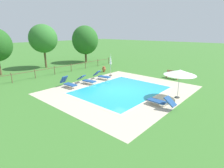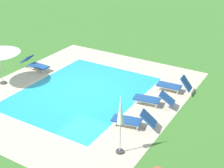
# 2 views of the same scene
# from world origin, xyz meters

# --- Properties ---
(ground_plane) EXTENTS (160.00, 160.00, 0.00)m
(ground_plane) POSITION_xyz_m (0.00, 0.00, 0.00)
(ground_plane) COLOR #3D752D
(pool_deck_paving) EXTENTS (11.78, 10.23, 0.01)m
(pool_deck_paving) POSITION_xyz_m (0.00, 0.00, 0.00)
(pool_deck_paving) COLOR beige
(pool_deck_paving) RESTS_ON ground
(swimming_pool_water) EXTENTS (7.48, 5.93, 0.01)m
(swimming_pool_water) POSITION_xyz_m (0.00, 0.00, 0.01)
(swimming_pool_water) COLOR #23A8C1
(swimming_pool_water) RESTS_ON ground
(pool_coping_rim) EXTENTS (7.96, 6.41, 0.01)m
(pool_coping_rim) POSITION_xyz_m (0.00, 0.00, 0.01)
(pool_coping_rim) COLOR beige
(pool_coping_rim) RESTS_ON ground
(sun_lounger_north_near_steps) EXTENTS (0.91, 2.09, 0.81)m
(sun_lounger_north_near_steps) POSITION_xyz_m (-0.65, 3.80, 0.37)
(sun_lounger_north_near_steps) COLOR navy
(sun_lounger_north_near_steps) RESTS_ON ground
(sun_lounger_north_mid) EXTENTS (0.70, 2.03, 0.84)m
(sun_lounger_north_mid) POSITION_xyz_m (-0.97, -4.24, 0.37)
(sun_lounger_north_mid) COLOR navy
(sun_lounger_north_mid) RESTS_ON ground
(sun_lounger_north_far) EXTENTS (0.72, 1.88, 1.00)m
(sun_lounger_north_far) POSITION_xyz_m (-2.56, 4.16, 0.40)
(sun_lounger_north_far) COLOR navy
(sun_lounger_north_far) RESTS_ON ground
(sun_lounger_north_end) EXTENTS (0.99, 2.04, 0.89)m
(sun_lounger_north_end) POSITION_xyz_m (1.55, 3.85, 0.38)
(sun_lounger_north_end) COLOR navy
(sun_lounger_north_end) RESTS_ON ground
(patio_umbrella_closed_row_west) EXTENTS (0.32, 0.32, 2.52)m
(patio_umbrella_closed_row_west) POSITION_xyz_m (3.36, 4.24, 1.69)
(patio_umbrella_closed_row_west) COLOR #383838
(patio_umbrella_closed_row_west) RESTS_ON ground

